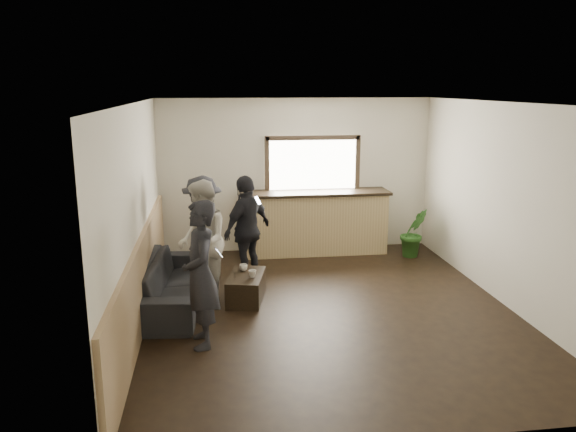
{
  "coord_description": "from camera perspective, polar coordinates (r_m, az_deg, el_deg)",
  "views": [
    {
      "loc": [
        -1.53,
        -7.12,
        3.02
      ],
      "look_at": [
        -0.5,
        0.4,
        1.25
      ],
      "focal_mm": 35.0,
      "sensor_mm": 36.0,
      "label": 1
    }
  ],
  "objects": [
    {
      "name": "potted_plant",
      "position": [
        10.3,
        12.65,
        -1.66
      ],
      "size": [
        0.54,
        0.46,
        0.89
      ],
      "primitive_type": "imported",
      "rotation": [
        0.0,
        0.0,
        0.14
      ],
      "color": "#2D6623",
      "rests_on": "ground"
    },
    {
      "name": "cup_b",
      "position": [
        7.97,
        -3.64,
        -5.87
      ],
      "size": [
        0.15,
        0.15,
        0.1
      ],
      "primitive_type": "imported",
      "rotation": [
        0.0,
        0.0,
        5.5
      ],
      "color": "silver",
      "rests_on": "coffee_table"
    },
    {
      "name": "sofa",
      "position": [
        8.06,
        -11.81,
        -6.66
      ],
      "size": [
        1.08,
        2.31,
        0.65
      ],
      "primitive_type": "imported",
      "rotation": [
        0.0,
        0.0,
        1.48
      ],
      "color": "black",
      "rests_on": "ground"
    },
    {
      "name": "bar_counter",
      "position": [
        10.27,
        2.7,
        -0.26
      ],
      "size": [
        2.7,
        0.68,
        2.13
      ],
      "color": "tan",
      "rests_on": "ground"
    },
    {
      "name": "person_a",
      "position": [
        6.62,
        -8.87,
        -5.89
      ],
      "size": [
        0.51,
        0.69,
        1.75
      ],
      "rotation": [
        0.0,
        0.0,
        -1.45
      ],
      "color": "black",
      "rests_on": "ground"
    },
    {
      "name": "cup_a",
      "position": [
        8.25,
        -4.55,
        -5.23
      ],
      "size": [
        0.14,
        0.14,
        0.09
      ],
      "primitive_type": "imported",
      "rotation": [
        0.0,
        0.0,
        1.72
      ],
      "color": "silver",
      "rests_on": "coffee_table"
    },
    {
      "name": "coffee_table",
      "position": [
        8.14,
        -4.26,
        -7.23
      ],
      "size": [
        0.64,
        0.93,
        0.38
      ],
      "primitive_type": "cube",
      "rotation": [
        0.0,
        0.0,
        -0.22
      ],
      "color": "black",
      "rests_on": "ground"
    },
    {
      "name": "person_d",
      "position": [
        8.68,
        -4.17,
        -1.39
      ],
      "size": [
        0.99,
        1.0,
        1.69
      ],
      "rotation": [
        0.0,
        0.0,
        -2.34
      ],
      "color": "black",
      "rests_on": "ground"
    },
    {
      "name": "ground",
      "position": [
        7.89,
        4.07,
        -9.39
      ],
      "size": [
        5.0,
        6.0,
        0.01
      ],
      "primitive_type": "cube",
      "color": "black"
    },
    {
      "name": "person_c",
      "position": [
        8.78,
        -8.64,
        -1.38
      ],
      "size": [
        0.88,
        1.21,
        1.68
      ],
      "rotation": [
        0.0,
        0.0,
        -1.83
      ],
      "color": "black",
      "rests_on": "ground"
    },
    {
      "name": "room_shell",
      "position": [
        7.34,
        -1.39,
        0.93
      ],
      "size": [
        5.01,
        6.01,
        2.8
      ],
      "color": "silver",
      "rests_on": "ground"
    },
    {
      "name": "person_b",
      "position": [
        8.05,
        -8.71,
        -2.52
      ],
      "size": [
        0.78,
        0.93,
        1.73
      ],
      "rotation": [
        0.0,
        0.0,
        -1.41
      ],
      "color": "#B8B3A6",
      "rests_on": "ground"
    }
  ]
}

